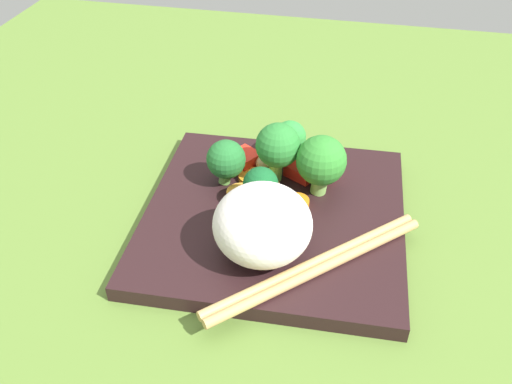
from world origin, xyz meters
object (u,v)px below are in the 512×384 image
object	(u,v)px
carrot_slice_2	(241,194)
chopstick_pair	(317,266)
broccoli_floret_4	(293,139)
square_plate	(274,217)
rice_mound	(263,225)

from	to	relation	value
carrot_slice_2	chopstick_pair	world-z (taller)	chopstick_pair
broccoli_floret_4	chopstick_pair	size ratio (longest dim) A/B	0.29
carrot_slice_2	broccoli_floret_4	bearing A→B (deg)	-29.81
broccoli_floret_4	carrot_slice_2	xyz separation A→B (cm)	(-6.94, 3.98, -2.65)
square_plate	carrot_slice_2	world-z (taller)	carrot_slice_2
square_plate	rice_mound	distance (cm)	7.25
square_plate	chopstick_pair	xyz separation A→B (cm)	(-6.99, -4.95, 1.21)
rice_mound	broccoli_floret_4	xyz separation A→B (cm)	(14.30, -0.26, -0.34)
broccoli_floret_4	carrot_slice_2	world-z (taller)	broccoli_floret_4
chopstick_pair	rice_mound	bearing A→B (deg)	124.08
rice_mound	carrot_slice_2	distance (cm)	8.77
rice_mound	chopstick_pair	size ratio (longest dim) A/B	0.50
square_plate	chopstick_pair	size ratio (longest dim) A/B	1.44
square_plate	broccoli_floret_4	xyz separation A→B (cm)	(8.35, -0.32, 3.78)
carrot_slice_2	chopstick_pair	xyz separation A→B (cm)	(-8.40, -8.61, 0.08)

